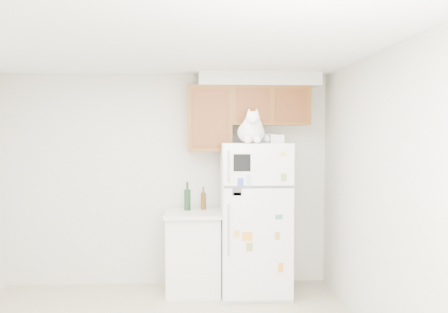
{
  "coord_description": "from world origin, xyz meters",
  "views": [
    {
      "loc": [
        0.36,
        -3.66,
        1.81
      ],
      "look_at": [
        0.65,
        1.55,
        1.55
      ],
      "focal_mm": 38.0,
      "sensor_mm": 36.0,
      "label": 1
    }
  ],
  "objects": [
    {
      "name": "refrigerator",
      "position": [
        1.0,
        1.61,
        0.85
      ],
      "size": [
        0.76,
        0.78,
        1.7
      ],
      "color": "white",
      "rests_on": "ground_plane"
    },
    {
      "name": "bottle_green",
      "position": [
        0.24,
        1.78,
        1.08
      ],
      "size": [
        0.08,
        0.08,
        0.33
      ],
      "primitive_type": null,
      "color": "#19381E",
      "rests_on": "base_counter"
    },
    {
      "name": "base_counter",
      "position": [
        0.31,
        1.68,
        0.46
      ],
      "size": [
        0.64,
        0.64,
        0.92
      ],
      "color": "white",
      "rests_on": "ground_plane"
    },
    {
      "name": "bottle_amber",
      "position": [
        0.42,
        1.82,
        1.05
      ],
      "size": [
        0.06,
        0.06,
        0.27
      ],
      "primitive_type": null,
      "color": "#593814",
      "rests_on": "base_counter"
    },
    {
      "name": "storage_box_back",
      "position": [
        1.15,
        1.75,
        1.75
      ],
      "size": [
        0.2,
        0.16,
        0.1
      ],
      "primitive_type": "cube",
      "rotation": [
        0.0,
        0.0,
        0.18
      ],
      "color": "white",
      "rests_on": "refrigerator"
    },
    {
      "name": "room_shell",
      "position": [
        0.12,
        0.24,
        1.67
      ],
      "size": [
        3.84,
        4.04,
        2.52
      ],
      "color": "silver",
      "rests_on": "ground_plane"
    },
    {
      "name": "storage_box_front",
      "position": [
        1.22,
        1.48,
        1.74
      ],
      "size": [
        0.15,
        0.12,
        0.09
      ],
      "primitive_type": "cube",
      "rotation": [
        0.0,
        0.0,
        0.04
      ],
      "color": "white",
      "rests_on": "refrigerator"
    },
    {
      "name": "cat",
      "position": [
        0.94,
        1.37,
        1.84
      ],
      "size": [
        0.36,
        0.52,
        0.37
      ],
      "color": "white",
      "rests_on": "refrigerator"
    }
  ]
}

